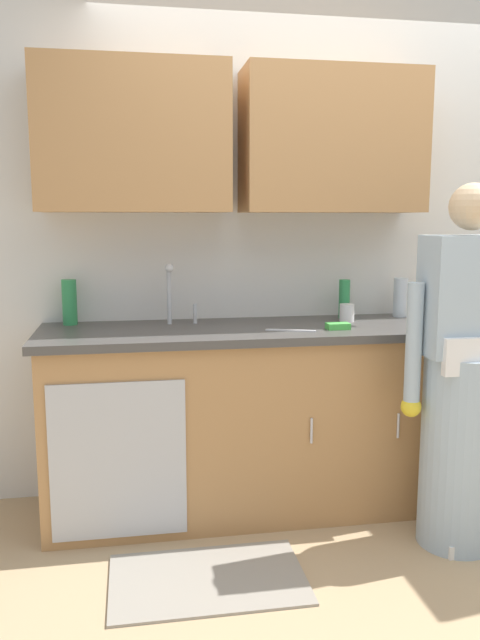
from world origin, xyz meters
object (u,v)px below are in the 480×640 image
object	(u,v)px
cup_by_sink	(347,313)
person_at_sink	(462,396)
knife_on_counter	(291,330)
sink	(180,332)
sponge	(338,326)
bottle_water_short	(344,299)
bottle_cleaner_spray	(400,297)
bottle_water_tall	(70,302)

from	to	relation	value
cup_by_sink	person_at_sink	bearing A→B (deg)	-61.44
knife_on_counter	person_at_sink	bearing A→B (deg)	-9.54
sink	person_at_sink	bearing A→B (deg)	-23.99
cup_by_sink	sponge	xyz separation A→B (m)	(-0.12, -0.21, -0.03)
sink	bottle_water_short	xyz separation A→B (m)	(0.90, 0.17, 0.12)
sponge	person_at_sink	bearing A→B (deg)	-41.08
person_at_sink	bottle_water_short	xyz separation A→B (m)	(-0.31, 0.71, 0.35)
sink	knife_on_counter	bearing A→B (deg)	-16.51
bottle_water_short	knife_on_counter	size ratio (longest dim) A/B	0.87
sink	bottle_cleaner_spray	world-z (taller)	sink
person_at_sink	bottle_water_tall	size ratio (longest dim) A/B	7.09
sink	bottle_water_short	distance (m)	0.92
bottle_cleaner_spray	bottle_water_tall	bearing A→B (deg)	178.97
person_at_sink	sponge	bearing A→B (deg)	138.92
bottle_cleaner_spray	knife_on_counter	xyz separation A→B (m)	(-0.70, -0.33, -0.10)
sponge	bottle_water_tall	bearing A→B (deg)	164.56
sink	bottle_cleaner_spray	bearing A→B (deg)	8.45
person_at_sink	bottle_cleaner_spray	bearing A→B (deg)	89.21
bottle_cleaner_spray	sink	bearing A→B (deg)	-171.55
knife_on_counter	sink	bearing A→B (deg)	-176.93
person_at_sink	sponge	xyz separation A→B (m)	(-0.45, 0.39, 0.26)
bottle_water_short	knife_on_counter	xyz separation A→B (m)	(-0.38, -0.33, -0.10)
bottle_water_short	bottle_cleaner_spray	xyz separation A→B (m)	(0.32, 0.01, 0.00)
bottle_water_short	cup_by_sink	bearing A→B (deg)	-100.84
bottle_cleaner_spray	cup_by_sink	xyz separation A→B (m)	(-0.34, -0.11, -0.06)
bottle_water_short	sponge	world-z (taller)	bottle_water_short
bottle_water_short	bottle_water_tall	world-z (taller)	bottle_water_tall
bottle_water_tall	sponge	size ratio (longest dim) A/B	2.08
sponge	bottle_water_short	bearing A→B (deg)	66.40
bottle_water_tall	knife_on_counter	bearing A→B (deg)	-19.15
sink	bottle_water_short	size ratio (longest dim) A/B	2.41
sink	bottle_water_tall	world-z (taller)	sink
sink	bottle_water_tall	size ratio (longest dim) A/B	2.19
sink	bottle_water_short	world-z (taller)	sink
sink	sponge	xyz separation A→B (m)	(0.76, -0.14, 0.03)
bottle_cleaner_spray	cup_by_sink	size ratio (longest dim) A/B	2.32
bottle_water_short	bottle_cleaner_spray	world-z (taller)	bottle_cleaner_spray
bottle_cleaner_spray	knife_on_counter	size ratio (longest dim) A/B	0.88
cup_by_sink	sponge	distance (m)	0.25
person_at_sink	knife_on_counter	distance (m)	0.83
bottle_cleaner_spray	cup_by_sink	distance (m)	0.36
sink	person_at_sink	world-z (taller)	person_at_sink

